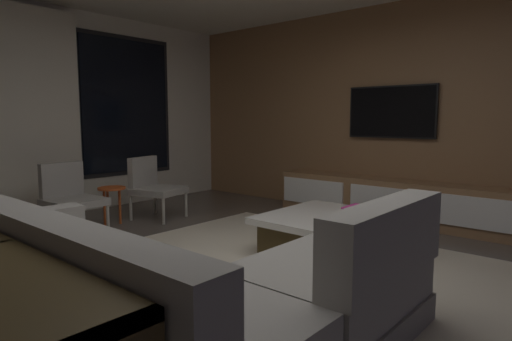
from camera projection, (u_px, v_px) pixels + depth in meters
The scene contains 12 objects.
floor at pixel (251, 290), 3.23m from camera, with size 9.20×9.20×0.00m, color #564C44.
back_wall_with_window at pixel (29, 112), 5.37m from camera, with size 6.60×0.30×2.70m.
media_wall at pixel (414, 112), 5.37m from camera, with size 0.12×7.80×2.70m.
area_rug at pixel (290, 279), 3.43m from camera, with size 3.20×3.80×0.01m, color beige.
sectional_couch at pixel (168, 296), 2.39m from camera, with size 1.98×2.50×0.82m.
coffee_table at pixel (332, 234), 4.07m from camera, with size 1.16×1.16×0.36m.
book_stack_on_coffee_table at pixel (356, 211), 4.06m from camera, with size 0.29×0.22×0.09m.
accent_chair_near_window at pixel (153, 184), 5.53m from camera, with size 0.67×0.69×0.78m.
accent_chair_by_curtain at pixel (70, 195), 4.78m from camera, with size 0.58×0.59×0.78m.
side_stool at pixel (111, 194), 5.15m from camera, with size 0.32×0.32×0.46m.
media_console at pixel (397, 202), 5.31m from camera, with size 0.46×3.10×0.52m.
mounted_tv at pixel (391, 112), 5.45m from camera, with size 0.05×1.13×0.65m.
Camera 1 is at (-2.32, -2.06, 1.26)m, focal length 30.49 mm.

